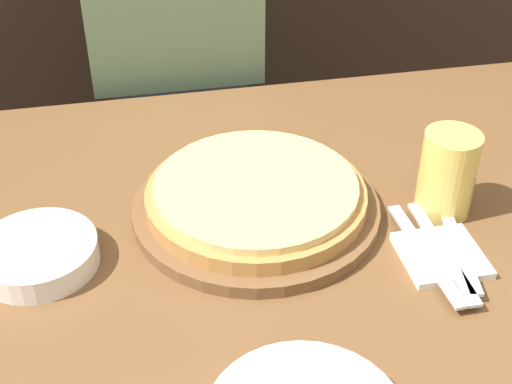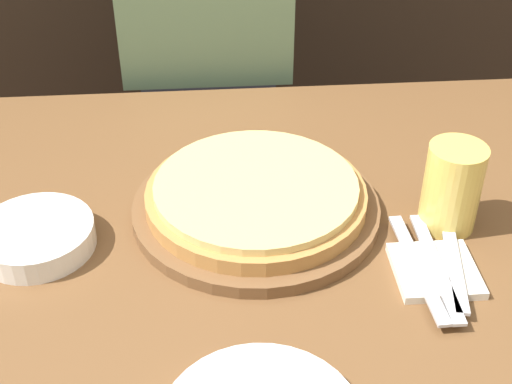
{
  "view_description": "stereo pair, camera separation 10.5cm",
  "coord_description": "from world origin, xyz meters",
  "px_view_note": "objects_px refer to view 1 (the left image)",
  "views": [
    {
      "loc": [
        -0.14,
        -0.77,
        1.39
      ],
      "look_at": [
        0.03,
        0.07,
        0.78
      ],
      "focal_mm": 50.0,
      "sensor_mm": 36.0,
      "label": 1
    },
    {
      "loc": [
        -0.03,
        -0.78,
        1.39
      ],
      "look_at": [
        0.03,
        0.07,
        0.78
      ],
      "focal_mm": 50.0,
      "sensor_mm": 36.0,
      "label": 2
    }
  ],
  "objects_px": {
    "beer_glass": "(448,170)",
    "spoon": "(459,249)",
    "side_bowl": "(38,254)",
    "dinner_knife": "(442,251)",
    "fork": "(425,253)",
    "pizza_on_board": "(256,200)",
    "diner_person": "(178,97)"
  },
  "relations": [
    {
      "from": "side_bowl",
      "to": "diner_person",
      "type": "bearing_deg",
      "value": 67.33
    },
    {
      "from": "pizza_on_board",
      "to": "spoon",
      "type": "relative_size",
      "value": 1.99
    },
    {
      "from": "pizza_on_board",
      "to": "side_bowl",
      "type": "xyz_separation_m",
      "value": [
        -0.31,
        -0.05,
        -0.01
      ]
    },
    {
      "from": "pizza_on_board",
      "to": "side_bowl",
      "type": "height_order",
      "value": "pizza_on_board"
    },
    {
      "from": "fork",
      "to": "dinner_knife",
      "type": "distance_m",
      "value": 0.02
    },
    {
      "from": "side_bowl",
      "to": "beer_glass",
      "type": "bearing_deg",
      "value": 0.54
    },
    {
      "from": "pizza_on_board",
      "to": "fork",
      "type": "xyz_separation_m",
      "value": [
        0.21,
        -0.15,
        -0.01
      ]
    },
    {
      "from": "beer_glass",
      "to": "diner_person",
      "type": "relative_size",
      "value": 0.1
    },
    {
      "from": "spoon",
      "to": "pizza_on_board",
      "type": "bearing_deg",
      "value": 149.13
    },
    {
      "from": "side_bowl",
      "to": "dinner_knife",
      "type": "bearing_deg",
      "value": -10.48
    },
    {
      "from": "beer_glass",
      "to": "diner_person",
      "type": "xyz_separation_m",
      "value": [
        -0.34,
        0.6,
        -0.16
      ]
    },
    {
      "from": "dinner_knife",
      "to": "diner_person",
      "type": "distance_m",
      "value": 0.77
    },
    {
      "from": "spoon",
      "to": "diner_person",
      "type": "relative_size",
      "value": 0.14
    },
    {
      "from": "pizza_on_board",
      "to": "diner_person",
      "type": "xyz_separation_m",
      "value": [
        -0.06,
        0.55,
        -0.11
      ]
    },
    {
      "from": "fork",
      "to": "dinner_knife",
      "type": "xyz_separation_m",
      "value": [
        0.02,
        0.0,
        0.0
      ]
    },
    {
      "from": "diner_person",
      "to": "spoon",
      "type": "bearing_deg",
      "value": -65.89
    },
    {
      "from": "side_bowl",
      "to": "fork",
      "type": "distance_m",
      "value": 0.53
    },
    {
      "from": "side_bowl",
      "to": "diner_person",
      "type": "distance_m",
      "value": 0.66
    },
    {
      "from": "fork",
      "to": "diner_person",
      "type": "distance_m",
      "value": 0.76
    },
    {
      "from": "side_bowl",
      "to": "spoon",
      "type": "bearing_deg",
      "value": -10.03
    },
    {
      "from": "beer_glass",
      "to": "spoon",
      "type": "bearing_deg",
      "value": -101.13
    },
    {
      "from": "beer_glass",
      "to": "dinner_knife",
      "type": "xyz_separation_m",
      "value": [
        -0.05,
        -0.11,
        -0.06
      ]
    },
    {
      "from": "fork",
      "to": "spoon",
      "type": "height_order",
      "value": "same"
    },
    {
      "from": "fork",
      "to": "diner_person",
      "type": "xyz_separation_m",
      "value": [
        -0.27,
        0.71,
        -0.1
      ]
    },
    {
      "from": "pizza_on_board",
      "to": "fork",
      "type": "distance_m",
      "value": 0.26
    },
    {
      "from": "spoon",
      "to": "dinner_knife",
      "type": "bearing_deg",
      "value": 180.0
    },
    {
      "from": "pizza_on_board",
      "to": "diner_person",
      "type": "relative_size",
      "value": 0.28
    },
    {
      "from": "side_bowl",
      "to": "fork",
      "type": "height_order",
      "value": "side_bowl"
    },
    {
      "from": "dinner_knife",
      "to": "diner_person",
      "type": "relative_size",
      "value": 0.16
    },
    {
      "from": "fork",
      "to": "spoon",
      "type": "distance_m",
      "value": 0.05
    },
    {
      "from": "fork",
      "to": "diner_person",
      "type": "relative_size",
      "value": 0.16
    },
    {
      "from": "beer_glass",
      "to": "side_bowl",
      "type": "height_order",
      "value": "beer_glass"
    }
  ]
}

